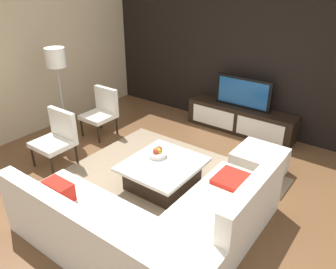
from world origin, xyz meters
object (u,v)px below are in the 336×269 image
at_px(media_console, 240,119).
at_px(accent_chair_far, 102,109).
at_px(television, 243,93).
at_px(coffee_table, 163,173).
at_px(ottoman, 259,163).
at_px(fruit_bowl, 157,153).
at_px(accent_chair_near, 57,135).
at_px(floor_lamp, 56,63).
at_px(sectional_couch, 152,226).

distance_m(media_console, accent_chair_far, 2.61).
relative_size(television, accent_chair_far, 1.22).
relative_size(television, coffee_table, 1.00).
bearing_deg(ottoman, fruit_bowl, -139.52).
xyz_separation_m(ottoman, fruit_bowl, (-1.17, -1.00, 0.23)).
relative_size(accent_chair_near, fruit_bowl, 3.11).
bearing_deg(floor_lamp, fruit_bowl, -1.72).
bearing_deg(fruit_bowl, accent_chair_near, -159.77).
distance_m(sectional_couch, fruit_bowl, 1.37).
xyz_separation_m(floor_lamp, ottoman, (3.36, 0.93, -1.20)).
bearing_deg(television, ottoman, -53.44).
relative_size(sectional_couch, accent_chair_near, 2.83).
height_order(sectional_couch, accent_chair_far, accent_chair_far).
relative_size(accent_chair_near, floor_lamp, 0.53).
relative_size(television, ottoman, 1.52).
distance_m(coffee_table, accent_chair_far, 2.09).
distance_m(media_console, sectional_couch, 3.34).
distance_m(sectional_couch, floor_lamp, 3.39).
bearing_deg(ottoman, coffee_table, -131.99).
relative_size(coffee_table, accent_chair_far, 1.22).
height_order(accent_chair_near, fruit_bowl, accent_chair_near).
bearing_deg(accent_chair_near, floor_lamp, 142.92).
xyz_separation_m(coffee_table, floor_lamp, (-2.37, 0.17, 1.19)).
relative_size(coffee_table, accent_chair_near, 1.22).
distance_m(television, sectional_couch, 3.38).
bearing_deg(accent_chair_far, media_console, 35.06).
bearing_deg(fruit_bowl, floor_lamp, 178.28).
distance_m(accent_chair_near, fruit_bowl, 1.64).
xyz_separation_m(media_console, accent_chair_near, (-1.82, -2.76, 0.24)).
bearing_deg(television, media_console, -90.00).
distance_m(floor_lamp, fruit_bowl, 2.40).
height_order(floor_lamp, fruit_bowl, floor_lamp).
relative_size(television, floor_lamp, 0.65).
xyz_separation_m(accent_chair_near, accent_chair_far, (-0.23, 1.16, -0.00)).
distance_m(television, accent_chair_near, 3.32).
bearing_deg(coffee_table, fruit_bowl, 150.34).
bearing_deg(coffee_table, floor_lamp, 175.95).
xyz_separation_m(sectional_couch, coffee_table, (-0.61, 1.00, -0.08)).
bearing_deg(television, sectional_couch, -81.14).
relative_size(ottoman, accent_chair_far, 0.80).
relative_size(ottoman, fruit_bowl, 2.50).
bearing_deg(television, fruit_bowl, -97.24).
bearing_deg(accent_chair_near, media_console, 63.75).
xyz_separation_m(accent_chair_near, ottoman, (2.71, 1.56, -0.29)).
distance_m(floor_lamp, ottoman, 3.69).
distance_m(television, accent_chair_far, 2.61).
bearing_deg(accent_chair_far, ottoman, 4.84).
xyz_separation_m(media_console, sectional_couch, (0.51, -3.30, 0.03)).
height_order(television, floor_lamp, floor_lamp).
distance_m(fruit_bowl, accent_chair_far, 1.87).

